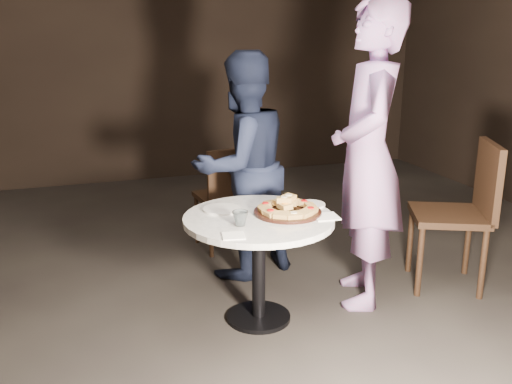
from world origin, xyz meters
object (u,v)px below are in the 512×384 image
chair_far (227,191)px  table (259,236)px  serving_board (288,212)px  diner_navy (242,167)px  diner_teal (368,156)px  focaccia_pile (287,206)px  water_glass (240,218)px  chair_right (465,205)px

chair_far → table: bearing=77.2°
serving_board → diner_navy: bearing=94.9°
serving_board → diner_navy: size_ratio=0.25×
serving_board → chair_far: (-0.05, 1.13, -0.18)m
table → diner_teal: (0.72, 0.07, 0.40)m
focaccia_pile → water_glass: (-0.32, -0.12, -0.00)m
serving_board → diner_teal: size_ratio=0.21×
table → serving_board: (0.17, -0.01, 0.13)m
focaccia_pile → diner_navy: 0.70m
chair_right → table: bearing=-64.7°
focaccia_pile → chair_far: (-0.05, 1.12, -0.21)m
chair_right → diner_navy: 1.49m
water_glass → chair_far: bearing=77.8°
serving_board → water_glass: 0.34m
chair_right → water_glass: bearing=-60.5°
chair_far → chair_right: size_ratio=0.84×
chair_far → chair_right: bearing=133.4°
serving_board → focaccia_pile: (-0.00, 0.00, 0.04)m
table → diner_navy: diner_navy is taller
table → water_glass: water_glass is taller
diner_navy → table: bearing=61.3°
water_glass → table: bearing=39.1°
chair_right → focaccia_pile: bearing=-64.4°
water_glass → focaccia_pile: bearing=20.0°
diner_teal → focaccia_pile: bearing=-61.8°
focaccia_pile → water_glass: 0.34m
serving_board → diner_navy: (-0.06, 0.70, 0.11)m
water_glass → diner_teal: bearing=12.0°
table → diner_teal: bearing=5.3°
diner_navy → diner_teal: bearing=114.4°
chair_right → serving_board: bearing=-64.3°
table → chair_right: chair_right is taller
diner_teal → chair_right: bearing=107.6°
table → chair_far: 1.13m
chair_right → diner_teal: diner_teal is taller
diner_navy → serving_board: bearing=75.5°
focaccia_pile → water_glass: focaccia_pile is taller
focaccia_pile → serving_board: bearing=-50.8°
serving_board → chair_right: 1.26m
serving_board → chair_far: bearing=92.6°
focaccia_pile → chair_right: chair_right is taller
chair_far → diner_teal: 1.29m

